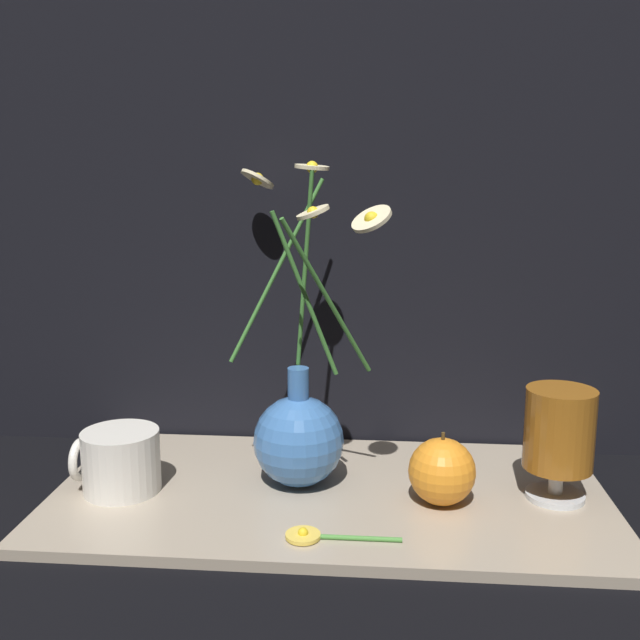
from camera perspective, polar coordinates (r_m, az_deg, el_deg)
The scene contains 8 objects.
ground_plane at distance 0.86m, azimuth 0.78°, elevation -14.14°, with size 6.00×6.00×0.00m, color black.
shelf at distance 0.86m, azimuth 0.78°, elevation -13.78°, with size 0.64×0.33×0.01m.
backdrop_wall at distance 0.97m, azimuth 1.68°, elevation 21.91°, with size 1.14×0.02×1.10m.
vase_with_flowers at distance 0.85m, azimuth -1.70°, elevation -8.83°, with size 0.20×0.25×0.38m.
yellow_mug at distance 0.87m, azimuth -15.74°, elevation -10.79°, with size 0.10×0.09×0.07m.
tea_glass at distance 0.85m, azimuth 18.63°, elevation -8.59°, with size 0.08×0.08×0.13m.
orange_fruit at distance 0.82m, azimuth 9.73°, elevation -11.84°, with size 0.08×0.08×0.08m.
loose_daisy at distance 0.75m, azimuth -0.26°, elevation -16.88°, with size 0.12×0.04×0.01m.
Camera 1 is at (0.05, -0.78, 0.37)m, focal length 40.00 mm.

